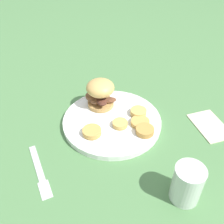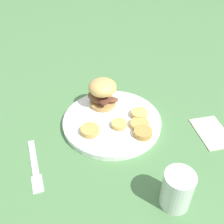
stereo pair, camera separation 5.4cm
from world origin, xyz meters
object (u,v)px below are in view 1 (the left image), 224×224
drinking_glass (187,184)px  fork (39,171)px  dinner_plate (112,121)px  sandwich (100,93)px

drinking_glass → fork: bearing=-64.1°
dinner_plate → fork: size_ratio=1.78×
dinner_plate → sandwich: size_ratio=2.57×
sandwich → drinking_glass: (0.12, 0.33, -0.02)m
dinner_plate → sandwich: bearing=-114.3°
dinner_plate → drinking_glass: 0.28m
dinner_plate → fork: bearing=-8.2°
fork → drinking_glass: size_ratio=1.72×
fork → sandwich: bearing=-173.1°
fork → dinner_plate: bearing=171.8°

